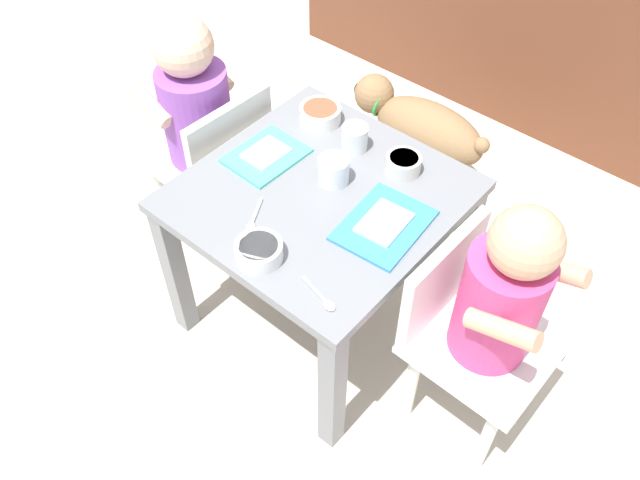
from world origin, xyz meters
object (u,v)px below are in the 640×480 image
cereal_bowl_right_side (403,164)px  spoon_by_right_tray (322,297)px  seated_child_right (494,302)px  dog (420,127)px  dining_table (320,217)px  water_cup_left (335,172)px  seated_child_left (198,112)px  veggie_bowl_far (259,251)px  veggie_bowl_near (320,114)px  water_cup_right (355,139)px  food_tray_right (384,225)px  food_tray_left (266,155)px  spoon_by_left_tray (254,218)px

cereal_bowl_right_side → spoon_by_right_tray: 0.40m
seated_child_right → cereal_bowl_right_side: 0.38m
seated_child_right → dog: seated_child_right is taller
spoon_by_right_tray → dining_table: bearing=131.0°
dining_table → water_cup_left: (0.00, 0.05, 0.11)m
seated_child_left → dog: size_ratio=1.45×
veggie_bowl_far → veggie_bowl_near: 0.46m
water_cup_right → spoon_by_right_tray: water_cup_right is taller
seated_child_left → seated_child_right: bearing=-1.8°
cereal_bowl_right_side → spoon_by_right_tray: bearing=-76.8°
food_tray_right → cereal_bowl_right_side: (-0.07, 0.17, 0.02)m
veggie_bowl_far → spoon_by_right_tray: bearing=1.4°
dog → food_tray_left: size_ratio=2.67×
dog → veggie_bowl_far: bearing=-79.6°
water_cup_right → spoon_by_right_tray: (0.23, -0.39, -0.02)m
water_cup_right → veggie_bowl_far: bearing=-80.6°
seated_child_right → dog: bearing=132.8°
dog → water_cup_right: size_ratio=7.74×
cereal_bowl_right_side → spoon_by_right_tray: size_ratio=0.80×
food_tray_left → veggie_bowl_far: size_ratio=1.84×
dining_table → seated_child_right: 0.44m
food_tray_left → food_tray_right: 0.34m
food_tray_right → spoon_by_left_tray: bearing=-143.8°
dining_table → veggie_bowl_far: (0.03, -0.22, 0.10)m
spoon_by_left_tray → cereal_bowl_right_side: bearing=65.3°
veggie_bowl_far → spoon_by_right_tray: veggie_bowl_far is taller
dining_table → seated_child_left: seated_child_left is taller
food_tray_left → spoon_by_left_tray: (0.12, -0.16, -0.00)m
veggie_bowl_far → water_cup_right: bearing=99.4°
veggie_bowl_far → seated_child_right: bearing=29.8°
water_cup_left → veggie_bowl_far: bearing=-84.3°
seated_child_right → dining_table: bearing=-178.5°
dog → water_cup_left: size_ratio=6.85×
dining_table → spoon_by_right_tray: (0.19, -0.22, 0.08)m
veggie_bowl_near → cereal_bowl_right_side: bearing=-3.7°
dining_table → food_tray_right: (0.17, 0.01, 0.09)m
veggie_bowl_near → spoon_by_left_tray: size_ratio=1.09×
food_tray_right → water_cup_left: (-0.17, 0.04, 0.02)m
spoon_by_right_tray → water_cup_right: bearing=120.4°
dining_table → food_tray_right: 0.19m
dining_table → food_tray_left: 0.19m
seated_child_right → spoon_by_right_tray: size_ratio=6.91×
food_tray_left → veggie_bowl_far: bearing=-49.1°
food_tray_left → cereal_bowl_right_side: bearing=31.6°
dog → food_tray_left: 0.67m
cereal_bowl_right_side → spoon_by_left_tray: cereal_bowl_right_side is taller
spoon_by_right_tray → food_tray_right: bearing=95.3°
seated_child_right → cereal_bowl_right_side: seated_child_right is taller
seated_child_right → water_cup_right: bearing=162.1°
dining_table → spoon_by_right_tray: bearing=-49.0°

